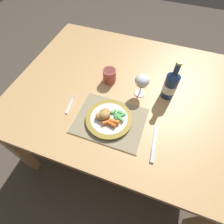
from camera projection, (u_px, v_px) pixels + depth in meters
ground_plane at (123, 141)px, 1.66m from camera, size 6.00×6.00×0.00m
dining_table at (129, 97)px, 1.11m from camera, size 1.39×1.07×0.74m
placemat at (110, 120)px, 0.92m from camera, size 0.37×0.28×0.01m
dinner_plate at (109, 119)px, 0.91m from camera, size 0.24×0.24×0.02m
breaded_croquettes at (104, 115)px, 0.89m from camera, size 0.09×0.10×0.04m
green_beans_pile at (118, 115)px, 0.91m from camera, size 0.08×0.06×0.02m
glazed_carrots at (111, 122)px, 0.87m from camera, size 0.08×0.05×0.02m
fork at (70, 105)px, 0.98m from camera, size 0.03×0.14×0.01m
table_knife at (154, 146)px, 0.84m from camera, size 0.03×0.20×0.01m
wine_glass at (142, 81)px, 0.94m from camera, size 0.08×0.08×0.14m
bottle at (171, 84)px, 0.95m from camera, size 0.07×0.07×0.24m
drinking_cup at (109, 75)px, 1.05m from camera, size 0.08×0.08×0.08m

